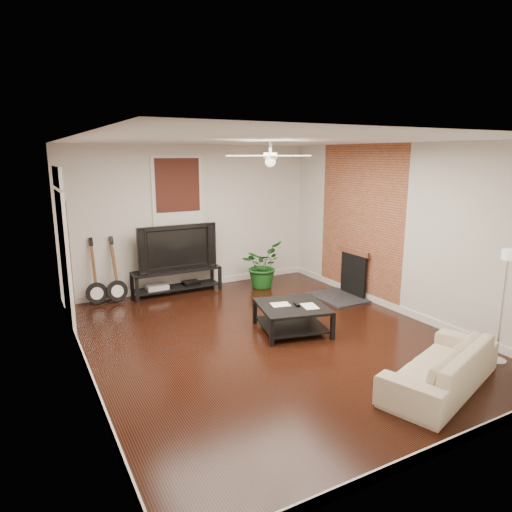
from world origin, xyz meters
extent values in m
cube|color=black|center=(0.00, 0.00, 0.00)|extent=(5.00, 6.00, 0.01)
cube|color=white|center=(0.00, 0.00, 2.80)|extent=(5.00, 6.00, 0.01)
cube|color=silver|center=(0.00, 3.00, 1.40)|extent=(5.00, 0.01, 2.80)
cube|color=silver|center=(0.00, -3.00, 1.40)|extent=(5.00, 0.01, 2.80)
cube|color=silver|center=(-2.50, 0.00, 1.40)|extent=(0.01, 6.00, 2.80)
cube|color=silver|center=(2.50, 0.00, 1.40)|extent=(0.01, 6.00, 2.80)
cube|color=#955230|center=(2.49, 1.00, 1.40)|extent=(0.02, 2.20, 2.80)
cube|color=black|center=(2.20, 1.00, 0.46)|extent=(0.80, 1.10, 0.92)
cube|color=#3C1410|center=(-0.30, 2.97, 1.95)|extent=(1.00, 0.06, 1.30)
cube|color=white|center=(-2.46, 1.90, 1.25)|extent=(0.08, 1.00, 2.50)
cube|color=black|center=(-0.45, 2.78, 0.24)|extent=(1.69, 0.45, 0.47)
imported|color=black|center=(-0.45, 2.80, 0.91)|extent=(1.51, 0.20, 0.87)
cube|color=black|center=(0.45, 0.08, 0.21)|extent=(1.18, 1.18, 0.41)
imported|color=tan|center=(1.02, -2.16, 0.27)|extent=(1.96, 1.26, 0.53)
imported|color=#18561B|center=(1.18, 2.34, 0.46)|extent=(1.09, 1.08, 0.91)
camera|label=1|loc=(-3.11, -5.34, 2.61)|focal=31.80mm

